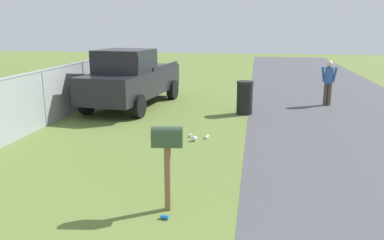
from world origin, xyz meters
The scene contains 9 objects.
mailbox centered at (4.39, -0.38, 1.11)m, with size 0.26×0.51×1.39m.
pickup_truck centered at (12.16, 2.71, 1.10)m, with size 5.37×2.58×2.09m.
trash_bin centered at (11.65, -1.37, 0.56)m, with size 0.55×0.55×1.11m.
pedestrian centered at (13.62, -4.35, 0.95)m, with size 0.30×0.56×1.64m.
fence_section centered at (10.44, 4.36, 0.90)m, with size 19.03×0.07×1.67m.
litter_bag_far_scatter centered at (8.25, -0.20, 0.07)m, with size 0.14×0.14×0.14m, color silver.
litter_cup_near_hydrant centered at (8.61, -0.04, 0.04)m, with size 0.08×0.08×0.10m, color white.
litter_bottle_midfield_b centered at (8.57, -0.49, 0.04)m, with size 0.07×0.07×0.22m, color #B2D8BF.
litter_can_by_mailbox centered at (4.06, -0.40, 0.03)m, with size 0.07×0.07×0.12m, color blue.
Camera 1 is at (-1.33, -1.70, 2.92)m, focal length 36.77 mm.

